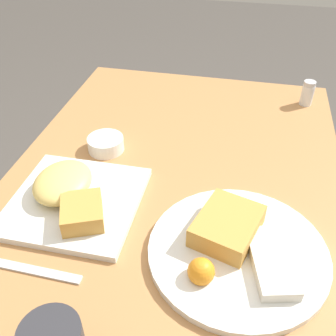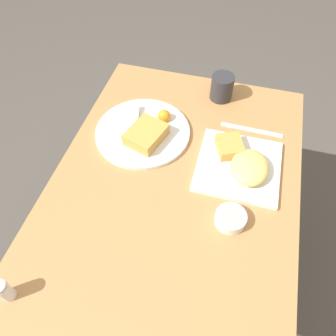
{
  "view_description": "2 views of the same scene",
  "coord_description": "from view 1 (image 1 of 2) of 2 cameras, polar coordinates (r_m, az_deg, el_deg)",
  "views": [
    {
      "loc": [
        0.63,
        0.13,
        1.24
      ],
      "look_at": [
        0.03,
        -0.0,
        0.76
      ],
      "focal_mm": 42.0,
      "sensor_mm": 36.0,
      "label": 1
    },
    {
      "loc": [
        -0.52,
        -0.12,
        1.5
      ],
      "look_at": [
        0.04,
        0.03,
        0.74
      ],
      "focal_mm": 35.0,
      "sensor_mm": 36.0,
      "label": 2
    }
  ],
  "objects": [
    {
      "name": "salt_shaker",
      "position": [
        1.16,
        19.55,
        10.01
      ],
      "size": [
        0.03,
        0.03,
        0.07
      ],
      "color": "white",
      "rests_on": "dining_table"
    },
    {
      "name": "plate_oval_far",
      "position": [
        0.7,
        9.9,
        -11.22
      ],
      "size": [
        0.31,
        0.31,
        0.05
      ],
      "color": "white",
      "rests_on": "dining_table"
    },
    {
      "name": "butter_knife",
      "position": [
        0.72,
        -20.19,
        -13.5
      ],
      "size": [
        0.02,
        0.2,
        0.0
      ],
      "rotation": [
        0.0,
        0.0,
        1.55
      ],
      "color": "silver",
      "rests_on": "dining_table"
    },
    {
      "name": "plate_square_near",
      "position": [
        0.79,
        -13.83,
        -3.85
      ],
      "size": [
        0.25,
        0.25,
        0.06
      ],
      "color": "white",
      "rests_on": "dining_table"
    },
    {
      "name": "dining_table",
      "position": [
        0.9,
        0.69,
        -6.08
      ],
      "size": [
        1.03,
        0.72,
        0.71
      ],
      "color": "#B27A47",
      "rests_on": "ground_plane"
    },
    {
      "name": "sauce_ramekin",
      "position": [
        0.93,
        -9.03,
        3.53
      ],
      "size": [
        0.08,
        0.08,
        0.03
      ],
      "color": "white",
      "rests_on": "dining_table"
    }
  ]
}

